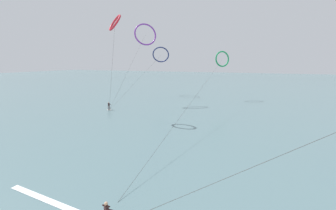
{
  "coord_description": "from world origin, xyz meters",
  "views": [
    {
      "loc": [
        9.08,
        -0.32,
        10.06
      ],
      "look_at": [
        0.0,
        22.09,
        5.21
      ],
      "focal_mm": 23.24,
      "sensor_mm": 36.0,
      "label": 1
    }
  ],
  "objects_px": {
    "kite_violet": "(145,34)",
    "kite_navy": "(161,55)",
    "kite_emerald": "(222,59)",
    "surfer_ivory": "(109,107)",
    "kite_crimson": "(115,23)"
  },
  "relations": [
    {
      "from": "kite_violet",
      "to": "kite_crimson",
      "type": "distance_m",
      "value": 14.61
    },
    {
      "from": "kite_crimson",
      "to": "kite_navy",
      "type": "distance_m",
      "value": 28.71
    },
    {
      "from": "kite_crimson",
      "to": "kite_navy",
      "type": "relative_size",
      "value": 0.67
    },
    {
      "from": "kite_emerald",
      "to": "kite_crimson",
      "type": "distance_m",
      "value": 30.97
    },
    {
      "from": "kite_violet",
      "to": "kite_navy",
      "type": "distance_m",
      "value": 14.39
    },
    {
      "from": "kite_emerald",
      "to": "kite_navy",
      "type": "distance_m",
      "value": 18.6
    },
    {
      "from": "surfer_ivory",
      "to": "kite_violet",
      "type": "relative_size",
      "value": 0.09
    },
    {
      "from": "kite_emerald",
      "to": "kite_violet",
      "type": "xyz_separation_m",
      "value": [
        -16.44,
        -12.11,
        5.67
      ]
    },
    {
      "from": "kite_emerald",
      "to": "kite_crimson",
      "type": "height_order",
      "value": "kite_crimson"
    },
    {
      "from": "kite_emerald",
      "to": "surfer_ivory",
      "type": "bearing_deg",
      "value": -171.71
    },
    {
      "from": "kite_crimson",
      "to": "kite_navy",
      "type": "xyz_separation_m",
      "value": [
        -3.81,
        28.08,
        -4.58
      ]
    },
    {
      "from": "kite_crimson",
      "to": "kite_navy",
      "type": "height_order",
      "value": "kite_crimson"
    },
    {
      "from": "surfer_ivory",
      "to": "kite_navy",
      "type": "bearing_deg",
      "value": 60.13
    },
    {
      "from": "surfer_ivory",
      "to": "kite_emerald",
      "type": "relative_size",
      "value": 0.03
    },
    {
      "from": "kite_violet",
      "to": "kite_crimson",
      "type": "bearing_deg",
      "value": -126.8
    }
  ]
}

